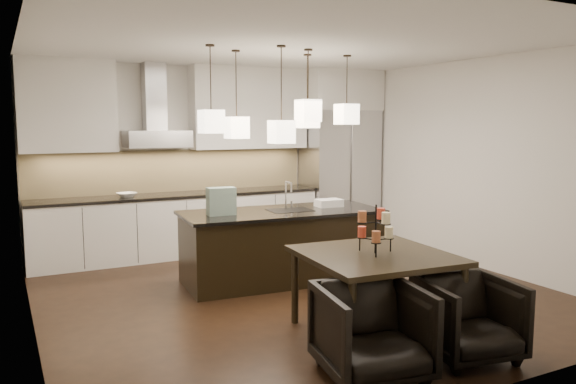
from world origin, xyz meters
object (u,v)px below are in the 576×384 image
refrigerator (339,175)px  armchair_right (468,318)px  island_body (282,247)px  dining_table (374,294)px  armchair_left (372,332)px

refrigerator → armchair_right: bearing=-110.0°
island_body → armchair_right: size_ratio=3.22×
dining_table → armchair_right: 0.88m
armchair_right → island_body: bearing=107.0°
dining_table → armchair_left: 0.91m
armchair_right → dining_table: bearing=125.8°
island_body → armchair_right: island_body is taller
refrigerator → island_body: size_ratio=0.90×
refrigerator → armchair_right: refrigerator is taller
refrigerator → armchair_left: 5.29m
armchair_left → armchair_right: 0.93m
armchair_left → armchair_right: size_ratio=1.07×
armchair_left → armchair_right: (0.93, -0.07, -0.02)m
armchair_left → armchair_right: armchair_left is taller
island_body → armchair_left: size_ratio=3.01×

